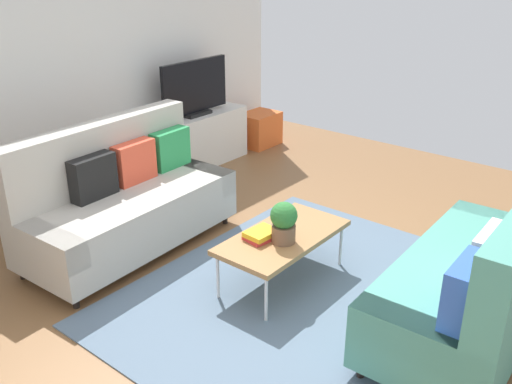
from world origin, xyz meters
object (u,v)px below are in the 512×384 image
couch_green (481,279)px  vase_0 (154,118)px  tv_console (196,140)px  tv (195,89)px  table_book_0 (261,237)px  potted_plant (284,222)px  storage_trunk (259,129)px  couch_beige (124,199)px  bottle_0 (172,115)px  coffee_table (283,238)px

couch_green → vase_0: couch_green is taller
couch_green → tv_console: 3.99m
tv → table_book_0: (-1.61, -2.28, -0.52)m
tv_console → potted_plant: bearing=-122.1°
storage_trunk → potted_plant: (-2.65, -2.36, 0.37)m
couch_beige → tv_console: (1.85, 0.97, -0.13)m
potted_plant → bottle_0: 2.68m
bottle_0 → tv: bearing=2.8°
couch_green → potted_plant: couch_green is taller
vase_0 → bottle_0: (0.18, -0.09, 0.02)m
bottle_0 → coffee_table: bearing=-114.1°
tv → vase_0: 0.63m
tv_console → table_book_0: (-1.61, -2.30, 0.11)m
tv_console → storage_trunk: size_ratio=2.69×
table_book_0 → bottle_0: (1.21, 2.26, 0.30)m
tv_console → bottle_0: 0.58m
tv → table_book_0: tv is taller
couch_green → vase_0: size_ratio=12.78×
table_book_0 → tv_console: bearing=55.0°
tv → table_book_0: 2.84m
tv → table_book_0: size_ratio=4.17×
couch_green → storage_trunk: couch_green is taller
coffee_table → vase_0: size_ratio=7.30×
coffee_table → potted_plant: size_ratio=3.42×
couch_beige → vase_0: 1.65m
potted_plant → vase_0: (0.97, 2.51, 0.13)m
tv → bottle_0: size_ratio=5.33×
tv_console → vase_0: size_ratio=9.29×
coffee_table → potted_plant: potted_plant is taller
tv_console → tv: 0.63m
couch_beige → bottle_0: bearing=-150.0°
tv → storage_trunk: (1.10, -0.08, -0.73)m
couch_beige → vase_0: couch_beige is taller
couch_beige → bottle_0: size_ratio=10.32×
vase_0 → bottle_0: size_ratio=0.80×
table_book_0 → vase_0: (1.03, 2.35, 0.28)m
bottle_0 → couch_beige: bearing=-147.3°
storage_trunk → table_book_0: 3.50m
tv_console → vase_0: (-0.58, 0.05, 0.40)m
tv → potted_plant: tv is taller
vase_0 → bottle_0: bearing=-27.1°
tv_console → storage_trunk: (1.10, -0.10, -0.10)m
couch_beige → storage_trunk: couch_beige is taller
coffee_table → bottle_0: 2.60m
coffee_table → storage_trunk: bearing=41.9°
table_book_0 → bottle_0: size_ratio=1.28×
table_book_0 → potted_plant: bearing=-67.2°
tv → bottle_0: 0.46m
storage_trunk → bottle_0: (-1.50, 0.06, 0.51)m
tv_console → bottle_0: (-0.40, -0.04, 0.41)m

